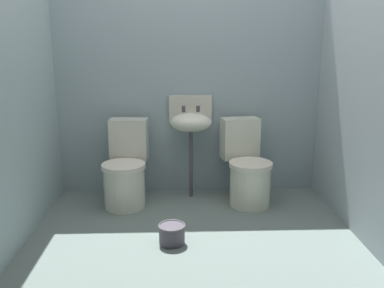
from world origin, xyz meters
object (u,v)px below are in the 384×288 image
object	(u,v)px
toilet_left	(126,171)
sink	(191,121)
toilet_right	(247,170)
bucket	(172,233)

from	to	relation	value
toilet_left	sink	world-z (taller)	sink
toilet_right	bucket	xyz separation A→B (m)	(-0.71, -0.83, -0.24)
toilet_left	toilet_right	distance (m)	1.14
toilet_right	toilet_left	bearing A→B (deg)	-11.84
toilet_right	sink	bearing A→B (deg)	-31.53
toilet_left	bucket	size ratio (longest dim) A/B	3.67
sink	toilet_right	bearing A→B (deg)	-19.66
bucket	sink	bearing A→B (deg)	79.84
toilet_right	bucket	bearing A→B (deg)	37.67
toilet_right	sink	world-z (taller)	sink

